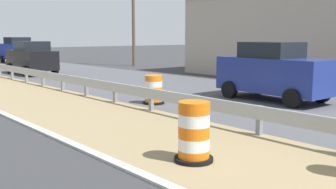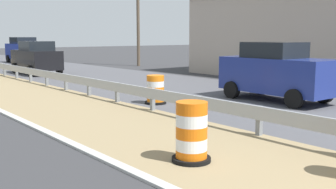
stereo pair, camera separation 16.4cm
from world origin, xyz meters
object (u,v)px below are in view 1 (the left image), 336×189
(car_lead_near_lane, at_px, (32,58))
(car_mid_far_lane, at_px, (18,50))
(traffic_barrel_mid, at_px, (154,91))
(utility_pole_mid, at_px, (133,12))
(traffic_barrel_close, at_px, (194,134))
(car_trailing_near_lane, at_px, (274,72))

(car_lead_near_lane, xyz_separation_m, car_mid_far_lane, (3.05, 10.57, 0.10))
(traffic_barrel_mid, distance_m, utility_pole_mid, 17.87)
(traffic_barrel_mid, xyz_separation_m, car_mid_far_lane, (4.09, 23.83, 0.66))
(car_lead_near_lane, height_order, car_mid_far_lane, car_mid_far_lane)
(traffic_barrel_close, bearing_deg, car_mid_far_lane, 75.69)
(traffic_barrel_close, distance_m, car_mid_far_lane, 30.20)
(traffic_barrel_mid, relative_size, utility_pole_mid, 0.12)
(car_trailing_near_lane, bearing_deg, car_lead_near_lane, -168.03)
(traffic_barrel_close, bearing_deg, traffic_barrel_mid, 58.15)
(car_mid_far_lane, distance_m, utility_pole_mid, 11.20)
(car_trailing_near_lane, relative_size, car_mid_far_lane, 0.95)
(traffic_barrel_close, height_order, car_trailing_near_lane, car_trailing_near_lane)
(car_lead_near_lane, relative_size, car_trailing_near_lane, 1.03)
(traffic_barrel_mid, relative_size, car_lead_near_lane, 0.23)
(utility_pole_mid, bearing_deg, car_lead_near_lane, -171.21)
(car_trailing_near_lane, bearing_deg, traffic_barrel_mid, -118.73)
(traffic_barrel_close, relative_size, utility_pole_mid, 0.14)
(traffic_barrel_close, relative_size, traffic_barrel_mid, 1.14)
(traffic_barrel_mid, distance_m, car_lead_near_lane, 13.30)
(traffic_barrel_close, distance_m, car_lead_near_lane, 19.20)
(car_lead_near_lane, height_order, utility_pole_mid, utility_pole_mid)
(car_lead_near_lane, distance_m, car_trailing_near_lane, 15.72)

